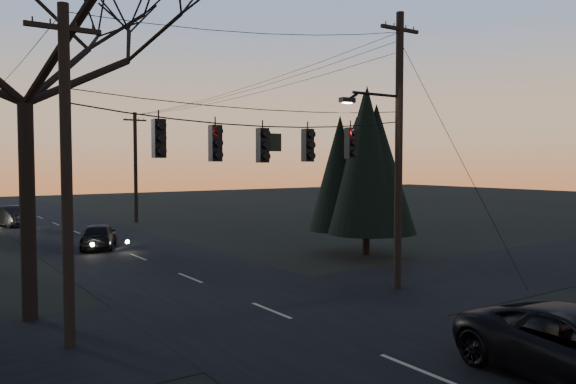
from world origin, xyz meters
TOP-DOWN VIEW (x-y plane):
  - main_road at (0.00, 20.00)m, footprint 8.00×120.00m
  - cross_road at (0.00, 10.00)m, footprint 60.00×7.00m
  - utility_pole_right at (5.50, 10.00)m, footprint 5.00×0.30m
  - utility_pole_left at (-6.00, 10.00)m, footprint 1.80×0.30m
  - utility_pole_far_r at (5.50, 38.00)m, footprint 1.80×0.30m
  - span_signal_assembly at (-0.24, 10.00)m, footprint 11.50×0.44m
  - bare_tree_left at (-6.37, 13.19)m, footprint 9.77×9.77m
  - evergreen_right at (9.75, 16.36)m, footprint 4.04×4.04m
  - sedan_oncoming_a at (-0.80, 25.86)m, footprint 3.04×4.41m
  - sedan_oncoming_b at (-3.20, 40.41)m, footprint 3.24×4.77m

SIDE VIEW (x-z plane):
  - utility_pole_right at x=5.50m, z-range -5.00..5.00m
  - utility_pole_left at x=-6.00m, z-range -4.25..4.25m
  - utility_pole_far_r at x=5.50m, z-range -4.25..4.25m
  - cross_road at x=0.00m, z-range 0.00..0.02m
  - main_road at x=0.00m, z-range 0.00..0.02m
  - sedan_oncoming_a at x=-0.80m, z-range 0.00..1.39m
  - sedan_oncoming_b at x=-3.20m, z-range 0.00..1.49m
  - evergreen_right at x=9.75m, z-range 0.59..7.80m
  - span_signal_assembly at x=-0.24m, z-range 4.41..6.03m
  - bare_tree_left at x=-6.37m, z-range 2.52..15.16m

